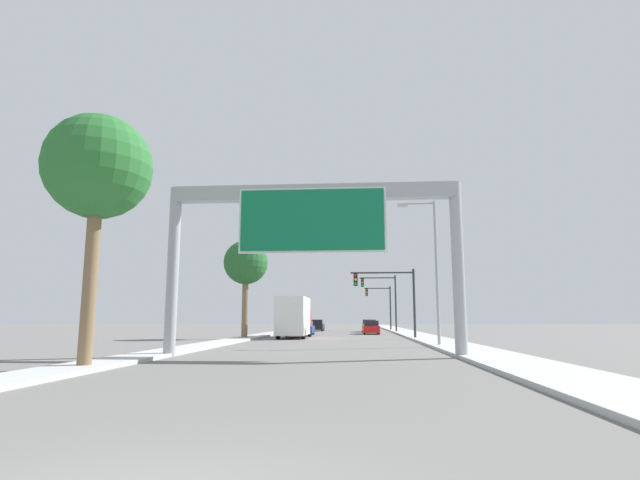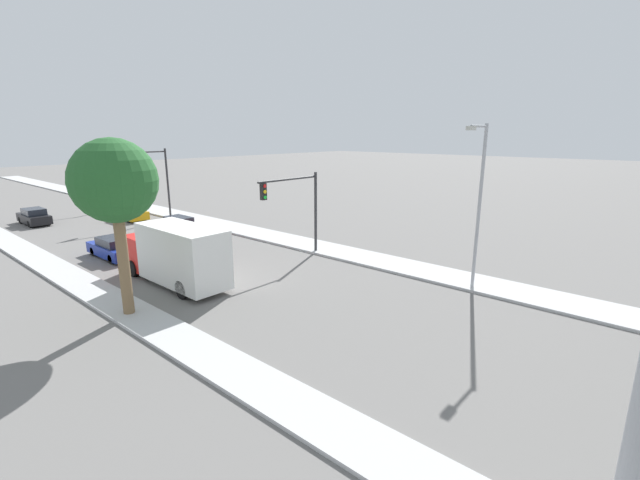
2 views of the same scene
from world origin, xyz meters
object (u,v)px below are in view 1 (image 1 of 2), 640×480
at_px(traffic_light_far_intersection, 382,301).
at_px(car_far_left, 369,326).
at_px(car_far_center, 317,326).
at_px(traffic_light_mid_block, 385,294).
at_px(car_mid_left, 304,328).
at_px(truck_box_primary, 294,318).
at_px(palm_tree_background, 246,263).
at_px(palm_tree_foreground, 98,169).
at_px(traffic_light_near_intersection, 392,290).
at_px(car_near_center, 371,328).
at_px(street_lamp_right, 432,260).
at_px(sign_gantry, 312,224).

bearing_deg(traffic_light_far_intersection, car_far_left, -104.90).
bearing_deg(car_far_center, traffic_light_mid_block, -37.07).
distance_m(car_mid_left, truck_box_primary, 8.23).
distance_m(car_far_center, palm_tree_background, 28.28).
relative_size(car_mid_left, traffic_light_far_intersection, 0.74).
bearing_deg(palm_tree_foreground, truck_box_primary, 82.40).
distance_m(car_mid_left, traffic_light_near_intersection, 13.27).
relative_size(car_near_center, car_far_center, 1.07).
height_order(car_far_left, traffic_light_near_intersection, traffic_light_near_intersection).
distance_m(car_near_center, traffic_light_mid_block, 8.18).
relative_size(traffic_light_near_intersection, street_lamp_right, 0.65).
relative_size(truck_box_primary, traffic_light_mid_block, 1.17).
height_order(car_mid_left, palm_tree_background, palm_tree_background).
distance_m(car_mid_left, traffic_light_mid_block, 14.20).
distance_m(sign_gantry, car_near_center, 33.80).
bearing_deg(car_mid_left, truck_box_primary, -90.00).
height_order(car_far_center, palm_tree_foreground, palm_tree_foreground).
bearing_deg(car_far_left, traffic_light_mid_block, -47.55).
xyz_separation_m(car_far_center, traffic_light_mid_block, (8.92, -6.74, 3.95)).
height_order(car_near_center, street_lamp_right, street_lamp_right).
bearing_deg(car_far_center, sign_gantry, -85.73).
height_order(car_far_center, truck_box_primary, truck_box_primary).
bearing_deg(street_lamp_right, car_mid_left, 115.36).
distance_m(car_far_center, traffic_light_near_intersection, 28.23).
bearing_deg(traffic_light_far_intersection, street_lamp_right, -88.65).
distance_m(car_mid_left, car_near_center, 7.79).
bearing_deg(traffic_light_near_intersection, car_mid_left, 131.08).
bearing_deg(palm_tree_background, palm_tree_foreground, -89.42).
height_order(traffic_light_far_intersection, street_lamp_right, street_lamp_right).
bearing_deg(traffic_light_far_intersection, traffic_light_near_intersection, -91.25).
bearing_deg(palm_tree_background, traffic_light_near_intersection, 3.29).
distance_m(car_far_left, car_far_center, 8.40).
height_order(car_mid_left, traffic_light_far_intersection, traffic_light_far_intersection).
height_order(car_mid_left, car_near_center, car_mid_left).
bearing_deg(street_lamp_right, car_far_left, 95.23).
height_order(car_far_left, palm_tree_foreground, palm_tree_foreground).
height_order(car_near_center, palm_tree_background, palm_tree_background).
xyz_separation_m(traffic_light_near_intersection, traffic_light_mid_block, (0.47, 20.00, 0.66)).
height_order(car_far_left, traffic_light_far_intersection, traffic_light_far_intersection).
xyz_separation_m(car_far_left, palm_tree_background, (-10.90, -22.81, 5.59)).
xyz_separation_m(car_mid_left, palm_tree_background, (-3.90, -10.40, 5.62)).
xyz_separation_m(traffic_light_near_intersection, palm_tree_background, (-12.35, -0.71, 2.31)).
height_order(sign_gantry, truck_box_primary, sign_gantry).
bearing_deg(street_lamp_right, car_near_center, 97.12).
height_order(car_mid_left, palm_tree_foreground, palm_tree_foreground).
xyz_separation_m(car_near_center, street_lamp_right, (3.08, -24.70, 4.52)).
height_order(car_mid_left, street_lamp_right, street_lamp_right).
distance_m(truck_box_primary, traffic_light_near_intersection, 8.87).
height_order(sign_gantry, traffic_light_mid_block, sign_gantry).
height_order(sign_gantry, car_far_center, sign_gantry).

